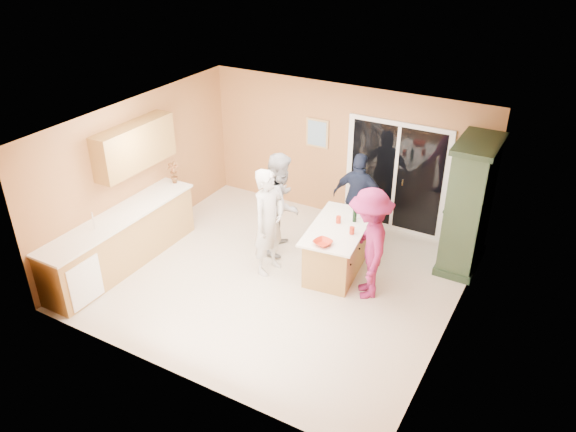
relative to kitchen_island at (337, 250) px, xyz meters
The scene contains 22 objects.
floor 1.09m from the kitchen_island, 136.69° to the right, with size 5.50×5.50×0.00m, color beige.
ceiling 2.44m from the kitchen_island, 136.69° to the right, with size 5.50×5.00×0.10m, color white.
wall_back 2.15m from the kitchen_island, 112.42° to the left, with size 5.50×0.10×2.60m, color tan.
wall_front 3.41m from the kitchen_island, 103.07° to the right, with size 5.50×0.10×2.60m, color tan.
wall_left 3.68m from the kitchen_island, 168.67° to the right, with size 0.10×5.00×2.60m, color tan.
wall_right 2.31m from the kitchen_island, 19.22° to the right, with size 0.10×5.00×2.60m, color tan.
left_cabinet_run 3.64m from the kitchen_island, 151.26° to the right, with size 0.65×3.05×1.24m.
upper_cabinets 3.75m from the kitchen_island, 164.82° to the right, with size 0.35×1.60×0.75m, color #B18344.
sliding_door 1.91m from the kitchen_island, 80.12° to the left, with size 1.90×0.07×2.10m.
framed_picture 2.51m from the kitchen_island, 126.04° to the left, with size 0.46×0.04×0.56m.
kitchen_island is the anchor object (origin of this frame).
green_hutch 2.23m from the kitchen_island, 34.48° to the left, with size 0.64×1.21×2.21m.
woman_white 1.23m from the kitchen_island, 150.79° to the right, with size 0.66×0.43×1.82m, color silver.
woman_grey 1.27m from the kitchen_island, behind, with size 0.87×0.68×1.80m, color #ABABAE.
woman_navy 1.18m from the kitchen_island, 95.61° to the left, with size 0.97×0.41×1.66m, color #191F38.
woman_magenta 0.92m from the kitchen_island, 29.01° to the right, with size 1.16×0.67×1.80m, color maroon.
serving_bowl 0.78m from the kitchen_island, 87.80° to the right, with size 0.27×0.27×0.07m, color red.
tulip_vase 3.29m from the kitchen_island, behind, with size 0.22×0.15×0.41m, color #B61218.
tumbler_near 0.51m from the kitchen_island, 115.96° to the left, with size 0.08×0.08×0.12m, color red.
tumbler_far 0.58m from the kitchen_island, 20.97° to the right, with size 0.08×0.08×0.12m, color red.
wine_bottle 0.64m from the kitchen_island, 61.07° to the left, with size 0.07×0.07×0.29m.
white_plate 0.68m from the kitchen_island, 73.57° to the left, with size 0.24×0.24×0.02m, color silver.
Camera 1 is at (3.84, -6.51, 5.30)m, focal length 35.00 mm.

